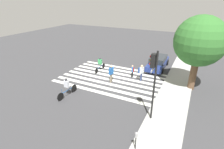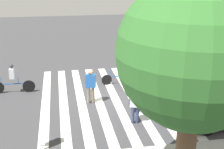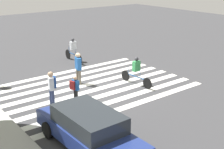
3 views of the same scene
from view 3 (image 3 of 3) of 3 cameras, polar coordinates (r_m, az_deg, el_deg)
ground_plane at (r=16.83m, az=-3.42°, el=-2.22°), size 60.00×60.00×0.00m
crosswalk_stripes at (r=16.83m, az=-3.42°, el=-2.21°), size 6.60×10.00×0.01m
pedestrian_adult_tall_backpack at (r=14.54m, az=-10.95°, el=-1.98°), size 0.49×0.46×1.63m
pedestrian_child_with_backpack at (r=14.74m, az=-6.79°, el=-2.29°), size 0.39×0.37×1.29m
pedestrian_adult_blue_shirt at (r=16.99m, az=-6.19°, el=1.45°), size 0.53×0.33×1.76m
cyclist_far_lane at (r=21.31m, az=-7.12°, el=4.62°), size 2.29×0.41×1.62m
cyclist_near_curb at (r=16.85m, az=4.45°, el=0.88°), size 2.30×0.41×1.57m
car_parked_far_curb at (r=11.06m, az=-4.28°, el=-9.89°), size 4.81×1.90×1.41m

